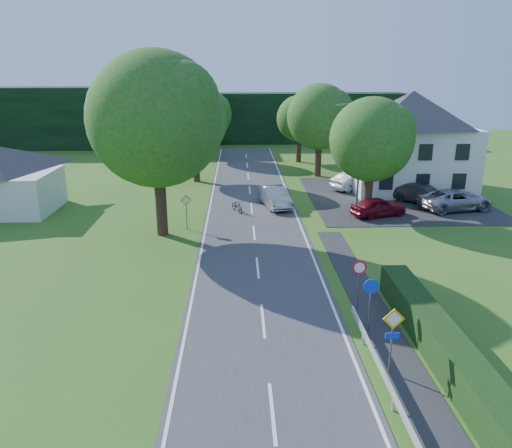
{
  "coord_description": "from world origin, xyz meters",
  "views": [
    {
      "loc": [
        -1.0,
        -7.23,
        10.46
      ],
      "look_at": [
        -0.05,
        19.14,
        2.17
      ],
      "focal_mm": 35.0,
      "sensor_mm": 36.0,
      "label": 1
    }
  ],
  "objects_px": {
    "moving_car": "(275,197)",
    "parked_car_red": "(378,207)",
    "parked_car_silver_a": "(355,181)",
    "parked_car_silver_b": "(456,200)",
    "parasol": "(390,187)",
    "motorcycle": "(237,206)",
    "streetlight": "(358,151)",
    "parked_car_grey": "(423,193)"
  },
  "relations": [
    {
      "from": "parked_car_silver_a",
      "to": "parked_car_silver_b",
      "type": "xyz_separation_m",
      "value": [
        6.17,
        -6.86,
        0.02
      ]
    },
    {
      "from": "parked_car_silver_a",
      "to": "parked_car_grey",
      "type": "xyz_separation_m",
      "value": [
        4.45,
        -4.7,
        -0.01
      ]
    },
    {
      "from": "moving_car",
      "to": "parked_car_grey",
      "type": "distance_m",
      "value": 12.06
    },
    {
      "from": "motorcycle",
      "to": "parked_car_silver_a",
      "type": "relative_size",
      "value": 0.38
    },
    {
      "from": "streetlight",
      "to": "parked_car_silver_a",
      "type": "xyz_separation_m",
      "value": [
        1.36,
        5.94,
        -3.66
      ]
    },
    {
      "from": "parked_car_silver_a",
      "to": "streetlight",
      "type": "bearing_deg",
      "value": 139.2
    },
    {
      "from": "streetlight",
      "to": "parked_car_silver_a",
      "type": "relative_size",
      "value": 1.73
    },
    {
      "from": "parked_car_grey",
      "to": "parasol",
      "type": "relative_size",
      "value": 2.6
    },
    {
      "from": "streetlight",
      "to": "moving_car",
      "type": "xyz_separation_m",
      "value": [
        -6.23,
        0.49,
        -3.65
      ]
    },
    {
      "from": "motorcycle",
      "to": "parasol",
      "type": "distance_m",
      "value": 13.33
    },
    {
      "from": "parked_car_red",
      "to": "parked_car_silver_a",
      "type": "relative_size",
      "value": 0.89
    },
    {
      "from": "moving_car",
      "to": "parked_car_silver_a",
      "type": "relative_size",
      "value": 1.01
    },
    {
      "from": "parked_car_red",
      "to": "parasol",
      "type": "relative_size",
      "value": 2.07
    },
    {
      "from": "moving_car",
      "to": "parked_car_silver_b",
      "type": "distance_m",
      "value": 13.82
    },
    {
      "from": "moving_car",
      "to": "streetlight",
      "type": "bearing_deg",
      "value": -17.19
    },
    {
      "from": "parked_car_grey",
      "to": "parked_car_silver_b",
      "type": "distance_m",
      "value": 2.76
    },
    {
      "from": "moving_car",
      "to": "parked_car_grey",
      "type": "height_order",
      "value": "moving_car"
    },
    {
      "from": "moving_car",
      "to": "parked_car_red",
      "type": "relative_size",
      "value": 1.13
    },
    {
      "from": "motorcycle",
      "to": "moving_car",
      "type": "bearing_deg",
      "value": 1.59
    },
    {
      "from": "streetlight",
      "to": "parked_car_silver_b",
      "type": "distance_m",
      "value": 8.41
    },
    {
      "from": "moving_car",
      "to": "parasol",
      "type": "relative_size",
      "value": 2.34
    },
    {
      "from": "moving_car",
      "to": "parked_car_silver_a",
      "type": "xyz_separation_m",
      "value": [
        7.59,
        5.46,
        -0.01
      ]
    },
    {
      "from": "parked_car_red",
      "to": "streetlight",
      "type": "bearing_deg",
      "value": 6.21
    },
    {
      "from": "motorcycle",
      "to": "parked_car_grey",
      "type": "xyz_separation_m",
      "value": [
        14.98,
        2.18,
        0.29
      ]
    },
    {
      "from": "moving_car",
      "to": "parked_car_red",
      "type": "distance_m",
      "value": 7.95
    },
    {
      "from": "moving_car",
      "to": "parked_car_silver_a",
      "type": "height_order",
      "value": "moving_car"
    },
    {
      "from": "moving_car",
      "to": "motorcycle",
      "type": "distance_m",
      "value": 3.28
    },
    {
      "from": "moving_car",
      "to": "parked_car_silver_a",
      "type": "bearing_deg",
      "value": 23.01
    },
    {
      "from": "moving_car",
      "to": "parked_car_silver_b",
      "type": "relative_size",
      "value": 0.83
    },
    {
      "from": "parked_car_silver_b",
      "to": "parked_car_grey",
      "type": "bearing_deg",
      "value": 25.95
    },
    {
      "from": "streetlight",
      "to": "parked_car_silver_b",
      "type": "xyz_separation_m",
      "value": [
        7.52,
        -0.92,
        -3.64
      ]
    },
    {
      "from": "parked_car_grey",
      "to": "parked_car_silver_b",
      "type": "relative_size",
      "value": 0.92
    },
    {
      "from": "motorcycle",
      "to": "parasol",
      "type": "relative_size",
      "value": 0.88
    },
    {
      "from": "moving_car",
      "to": "motorcycle",
      "type": "relative_size",
      "value": 2.65
    },
    {
      "from": "parasol",
      "to": "streetlight",
      "type": "bearing_deg",
      "value": -141.56
    },
    {
      "from": "parked_car_red",
      "to": "parked_car_grey",
      "type": "height_order",
      "value": "parked_car_grey"
    },
    {
      "from": "moving_car",
      "to": "parked_car_grey",
      "type": "relative_size",
      "value": 0.9
    },
    {
      "from": "streetlight",
      "to": "parked_car_red",
      "type": "relative_size",
      "value": 1.94
    },
    {
      "from": "parked_car_silver_a",
      "to": "parked_car_grey",
      "type": "height_order",
      "value": "parked_car_silver_a"
    },
    {
      "from": "moving_car",
      "to": "parasol",
      "type": "xyz_separation_m",
      "value": [
        9.83,
        2.37,
        0.13
      ]
    },
    {
      "from": "streetlight",
      "to": "parked_car_silver_b",
      "type": "height_order",
      "value": "streetlight"
    },
    {
      "from": "parked_car_red",
      "to": "parasol",
      "type": "height_order",
      "value": "parasol"
    }
  ]
}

